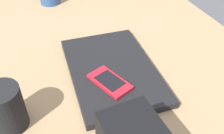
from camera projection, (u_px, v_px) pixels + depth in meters
desk_surface at (122, 62)px, 76.89cm from camera, size 120.00×80.00×3.00cm
laptop_closed at (112, 70)px, 70.28cm from camera, size 35.21×24.18×1.86cm
cell_phone_on_laptop at (110, 82)px, 64.65cm from camera, size 12.66×9.66×0.96cm
pen_cup at (5, 108)px, 54.00cm from camera, size 7.99×7.99×10.41cm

